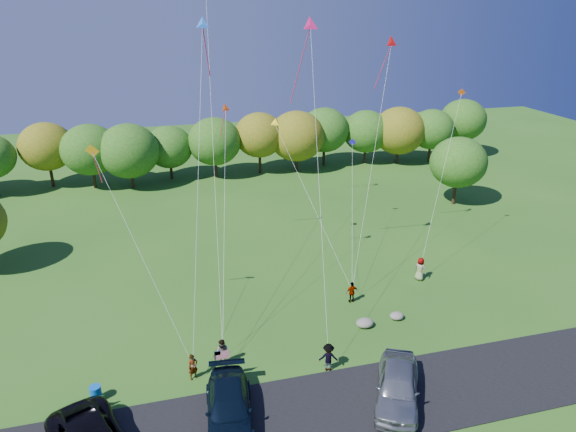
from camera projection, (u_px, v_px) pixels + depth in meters
name	position (u px, v px, depth m)	size (l,w,h in m)	color
ground	(297.00, 366.00, 31.19)	(140.00, 140.00, 0.00)	#265518
asphalt_lane	(317.00, 412.00, 27.61)	(44.00, 6.00, 0.06)	black
treeline	(226.00, 145.00, 61.61)	(75.39, 28.16, 8.54)	#341F13
minivan_navy	(229.00, 408.00, 26.68)	(2.41, 5.94, 1.72)	black
minivan_silver	(398.00, 386.00, 28.05)	(2.29, 5.68, 1.94)	gray
flyer_a	(193.00, 367.00, 29.84)	(0.60, 0.40, 1.66)	#4C4C59
flyer_b	(223.00, 353.00, 30.91)	(0.87, 0.68, 1.80)	#4C4C59
flyer_c	(328.00, 357.00, 30.53)	(1.17, 0.67, 1.81)	#4C4C59
flyer_d	(352.00, 292.00, 37.58)	(0.97, 0.40, 1.65)	#4C4C59
flyer_e	(420.00, 269.00, 40.58)	(0.94, 0.61, 1.92)	#4C4C59
park_bench	(90.00, 404.00, 27.53)	(1.64, 0.50, 0.90)	#133514
trash_barrel	(96.00, 393.00, 28.32)	(0.62, 0.62, 0.93)	#0B50B2
flag_assembly	(219.00, 359.00, 29.05)	(0.87, 0.56, 2.34)	black
boulder_near	(365.00, 323.00, 34.86)	(1.22, 0.95, 0.61)	#9C9988
boulder_far	(397.00, 316.00, 35.74)	(0.99, 0.83, 0.52)	gray
kites_aloft	(278.00, 44.00, 36.56)	(27.98, 13.56, 18.16)	#D1175D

